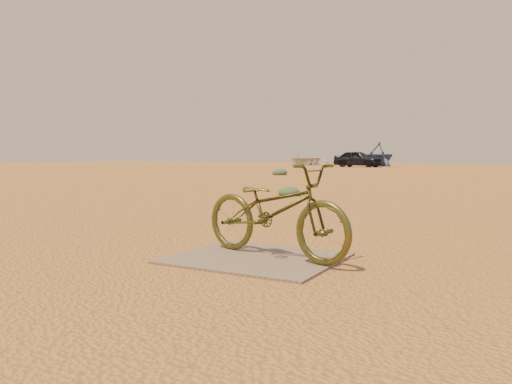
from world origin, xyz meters
The scene contains 8 objects.
ground centered at (0.00, 0.00, 0.00)m, with size 120.00×120.00×0.00m, color #BA763B.
plywood_board centered at (0.49, -0.55, 0.01)m, with size 1.50×1.30×0.02m, color #78634F.
bicycle centered at (0.63, -0.45, 0.46)m, with size 0.58×1.67×0.88m, color #47461C.
car centered at (-10.16, 36.44, 0.69)m, with size 1.63×4.05×1.38m, color black.
boat_near_left centered at (-17.49, 42.14, 0.57)m, with size 3.96×5.55×1.15m, color beige.
boat_far_left centered at (-9.45, 39.72, 1.08)m, with size 3.54×4.10×2.16m, color navy.
kale_a centered at (-2.38, 6.28, 0.00)m, with size 0.52×0.52×0.29m, color #4C6844.
kale_c centered at (-8.29, 17.75, 0.00)m, with size 0.76×0.76×0.42m, color #4C6844.
Camera 1 is at (2.72, -4.59, 0.97)m, focal length 35.00 mm.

